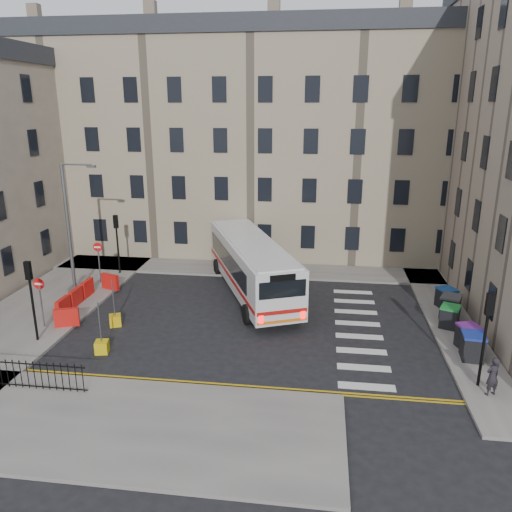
% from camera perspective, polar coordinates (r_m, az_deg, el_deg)
% --- Properties ---
extents(ground, '(120.00, 120.00, 0.00)m').
position_cam_1_polar(ground, '(27.51, 3.16, -7.60)').
color(ground, black).
rests_on(ground, ground).
extents(pavement_north, '(36.00, 3.20, 0.15)m').
position_cam_1_polar(pavement_north, '(36.28, -5.22, -1.35)').
color(pavement_north, slate).
rests_on(pavement_north, ground).
extents(pavement_east, '(2.40, 26.00, 0.15)m').
position_cam_1_polar(pavement_east, '(31.92, 20.15, -4.96)').
color(pavement_east, slate).
rests_on(pavement_east, ground).
extents(pavement_west, '(6.00, 22.00, 0.15)m').
position_cam_1_polar(pavement_west, '(32.45, -22.24, -4.84)').
color(pavement_west, slate).
rests_on(pavement_west, ground).
extents(pavement_sw, '(20.00, 6.00, 0.15)m').
position_cam_1_polar(pavement_sw, '(20.74, -19.97, -17.33)').
color(pavement_sw, slate).
rests_on(pavement_sw, ground).
extents(terrace_north, '(38.30, 10.80, 17.20)m').
position_cam_1_polar(terrace_north, '(41.52, -4.79, 13.01)').
color(terrace_north, gray).
rests_on(terrace_north, ground).
extents(traffic_light_east, '(0.28, 0.22, 4.10)m').
position_cam_1_polar(traffic_light_east, '(22.31, 24.84, -7.23)').
color(traffic_light_east, black).
rests_on(traffic_light_east, pavement_east).
extents(traffic_light_nw, '(0.28, 0.22, 4.10)m').
position_cam_1_polar(traffic_light_nw, '(35.42, -15.62, 2.34)').
color(traffic_light_nw, black).
rests_on(traffic_light_nw, pavement_west).
extents(traffic_light_sw, '(0.28, 0.22, 4.10)m').
position_cam_1_polar(traffic_light_sw, '(26.53, -24.36, -3.42)').
color(traffic_light_sw, black).
rests_on(traffic_light_sw, pavement_west).
extents(streetlamp, '(0.50, 0.22, 8.14)m').
position_cam_1_polar(streetlamp, '(31.58, -20.64, 2.88)').
color(streetlamp, '#595B5E').
rests_on(streetlamp, pavement_west).
extents(no_entry_north, '(0.60, 0.08, 3.00)m').
position_cam_1_polar(no_entry_north, '(34.07, -17.58, 0.21)').
color(no_entry_north, '#595B5E').
rests_on(no_entry_north, pavement_west).
extents(no_entry_south, '(0.60, 0.08, 3.00)m').
position_cam_1_polar(no_entry_south, '(28.23, -23.47, -3.84)').
color(no_entry_south, '#595B5E').
rests_on(no_entry_south, pavement_west).
extents(roadworks_barriers, '(1.66, 6.26, 1.00)m').
position_cam_1_polar(roadworks_barriers, '(30.84, -19.31, -4.49)').
color(roadworks_barriers, red).
rests_on(roadworks_barriers, pavement_west).
extents(bus, '(7.37, 12.47, 3.37)m').
position_cam_1_polar(bus, '(30.88, -0.52, -0.92)').
color(bus, silver).
rests_on(bus, ground).
extents(wheelie_bin_a, '(1.08, 1.21, 1.24)m').
position_cam_1_polar(wheelie_bin_a, '(25.29, 23.51, -9.43)').
color(wheelie_bin_a, black).
rests_on(wheelie_bin_a, pavement_east).
extents(wheelie_bin_b, '(1.20, 1.29, 1.18)m').
position_cam_1_polar(wheelie_bin_b, '(26.24, 23.13, -8.51)').
color(wheelie_bin_b, black).
rests_on(wheelie_bin_b, pavement_east).
extents(wheelie_bin_c, '(1.25, 1.33, 1.16)m').
position_cam_1_polar(wheelie_bin_c, '(28.30, 21.26, -6.44)').
color(wheelie_bin_c, black).
rests_on(wheelie_bin_c, pavement_east).
extents(wheelie_bin_d, '(1.36, 1.45, 1.27)m').
position_cam_1_polar(wheelie_bin_d, '(29.52, 21.32, -5.37)').
color(wheelie_bin_d, black).
rests_on(wheelie_bin_d, pavement_east).
extents(wheelie_bin_e, '(1.24, 1.32, 1.15)m').
position_cam_1_polar(wheelie_bin_e, '(30.88, 20.92, -4.48)').
color(wheelie_bin_e, black).
rests_on(wheelie_bin_e, pavement_east).
extents(pedestrian, '(0.72, 0.61, 1.67)m').
position_cam_1_polar(pedestrian, '(22.61, 25.42, -12.31)').
color(pedestrian, black).
rests_on(pedestrian, pavement_east).
extents(bollard_yellow, '(0.71, 0.71, 0.60)m').
position_cam_1_polar(bollard_yellow, '(25.33, -17.19, -9.89)').
color(bollard_yellow, gold).
rests_on(bollard_yellow, ground).
extents(bollard_chevron, '(0.79, 0.79, 0.60)m').
position_cam_1_polar(bollard_chevron, '(28.04, -15.79, -7.09)').
color(bollard_chevron, gold).
rests_on(bollard_chevron, ground).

